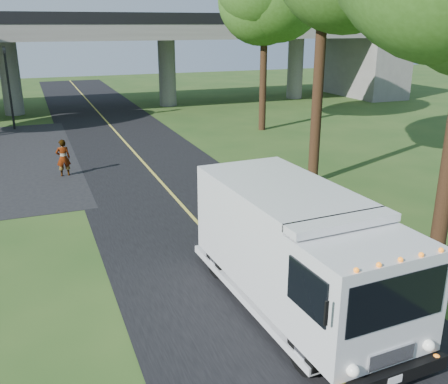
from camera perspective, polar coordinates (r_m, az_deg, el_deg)
ground at (r=12.14m, az=6.68°, el=-14.07°), size 120.00×120.00×0.00m
road at (r=20.64m, az=-6.32°, el=0.12°), size 7.00×90.00×0.02m
lane_line at (r=20.63m, az=-6.32°, el=0.17°), size 0.12×90.00×0.01m
overpass at (r=41.29m, az=-14.97°, el=15.33°), size 54.00×10.00×7.30m
traffic_signal at (r=35.11m, az=-23.46°, el=11.73°), size 0.18×0.22×5.20m
step_van at (r=11.84m, az=8.27°, el=-6.33°), size 2.87×7.01×2.90m
pedestrian at (r=23.49m, az=-17.89°, el=3.73°), size 0.62×0.41×1.69m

